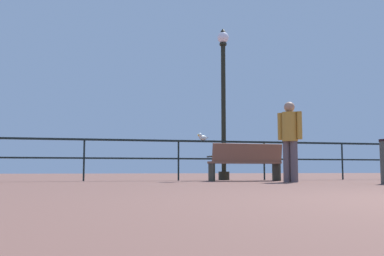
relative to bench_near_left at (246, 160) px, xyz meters
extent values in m
cube|color=black|center=(-0.31, 0.88, 0.49)|extent=(20.64, 0.05, 0.05)
cube|color=black|center=(-0.31, 0.88, 0.04)|extent=(20.64, 0.04, 0.04)
cylinder|color=black|center=(-3.75, 0.88, -0.01)|extent=(0.04, 0.04, 0.99)
cylinder|color=black|center=(-1.46, 0.88, -0.01)|extent=(0.04, 0.04, 0.99)
cylinder|color=black|center=(0.84, 0.88, -0.01)|extent=(0.04, 0.04, 0.99)
cylinder|color=black|center=(3.13, 0.88, -0.01)|extent=(0.04, 0.04, 0.99)
cube|color=brown|center=(0.00, 0.08, -0.06)|extent=(1.76, 0.50, 0.05)
cube|color=brown|center=(0.00, -0.11, 0.16)|extent=(1.75, 0.19, 0.44)
cube|color=#2A2A20|center=(0.83, 0.11, -0.28)|extent=(0.06, 0.39, 0.44)
cube|color=#2A2A20|center=(0.82, 0.28, 0.08)|extent=(0.05, 0.30, 0.04)
cube|color=#2A2A20|center=(-0.83, 0.05, -0.28)|extent=(0.06, 0.39, 0.44)
cube|color=#2A2A20|center=(-0.84, 0.21, 0.08)|extent=(0.05, 0.30, 0.04)
cylinder|color=black|center=(-0.19, 1.14, -0.39)|extent=(0.29, 0.29, 0.22)
cylinder|color=black|center=(-0.19, 1.14, 1.41)|extent=(0.12, 0.12, 3.38)
cylinder|color=black|center=(-0.19, 1.14, 3.13)|extent=(0.19, 0.19, 0.06)
sphere|color=white|center=(-0.19, 1.14, 3.31)|extent=(0.31, 0.31, 0.31)
cone|color=black|center=(-0.19, 1.14, 3.51)|extent=(0.14, 0.14, 0.10)
cylinder|color=#56494E|center=(0.61, -1.27, -0.06)|extent=(0.16, 0.16, 0.87)
cylinder|color=#56494E|center=(0.51, -1.14, -0.06)|extent=(0.16, 0.16, 0.87)
cylinder|color=#B58230|center=(0.56, -1.20, 0.69)|extent=(0.33, 0.33, 0.63)
cylinder|color=#B58230|center=(0.70, -1.37, 0.71)|extent=(0.11, 0.11, 0.59)
cylinder|color=#B58230|center=(0.42, -1.03, 0.71)|extent=(0.11, 0.11, 0.59)
sphere|color=#A67A61|center=(0.56, -1.20, 1.12)|extent=(0.23, 0.23, 0.23)
ellipsoid|color=silver|center=(-0.82, 0.88, 0.58)|extent=(0.28, 0.25, 0.13)
ellipsoid|color=#8F8E9C|center=(-0.82, 0.88, 0.60)|extent=(0.24, 0.20, 0.05)
sphere|color=silver|center=(-0.91, 0.83, 0.64)|extent=(0.11, 0.11, 0.11)
cone|color=gold|center=(-0.98, 0.79, 0.64)|extent=(0.07, 0.06, 0.04)
cube|color=#8F8E9C|center=(-0.71, 0.95, 0.58)|extent=(0.10, 0.09, 0.02)
camera|label=1|loc=(-3.69, -9.87, -0.24)|focal=41.10mm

